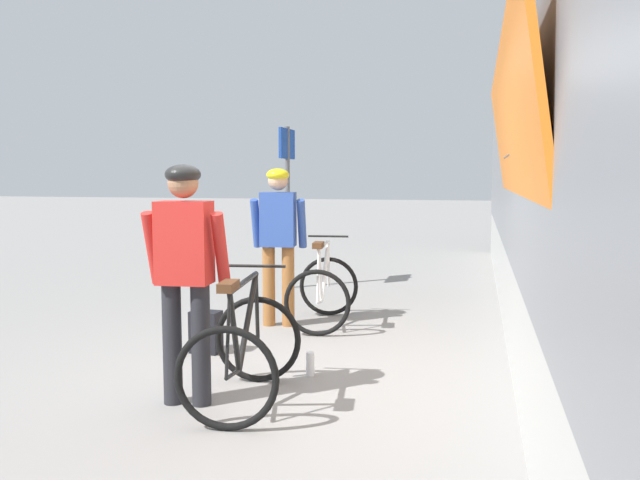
{
  "coord_description": "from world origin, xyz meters",
  "views": [
    {
      "loc": [
        1.48,
        -4.82,
        1.68
      ],
      "look_at": [
        -0.02,
        1.29,
        1.05
      ],
      "focal_mm": 35.99,
      "sensor_mm": 36.0,
      "label": 1
    }
  ],
  "objects_px": {
    "cyclist_near_in_blue": "(278,232)",
    "platform_sign_post": "(287,180)",
    "bicycle_far_black": "(243,351)",
    "water_bottle_near_the_bikes": "(310,364)",
    "cyclist_far_in_red": "(185,263)",
    "backpack_on_platform": "(206,332)",
    "bicycle_near_white": "(323,290)"
  },
  "relations": [
    {
      "from": "cyclist_near_in_blue",
      "to": "water_bottle_near_the_bikes",
      "type": "relative_size",
      "value": 8.72
    },
    {
      "from": "cyclist_far_in_red",
      "to": "platform_sign_post",
      "type": "height_order",
      "value": "platform_sign_post"
    },
    {
      "from": "bicycle_near_white",
      "to": "water_bottle_near_the_bikes",
      "type": "distance_m",
      "value": 1.87
    },
    {
      "from": "cyclist_near_in_blue",
      "to": "bicycle_far_black",
      "type": "height_order",
      "value": "cyclist_near_in_blue"
    },
    {
      "from": "bicycle_far_black",
      "to": "backpack_on_platform",
      "type": "distance_m",
      "value": 1.5
    },
    {
      "from": "cyclist_near_in_blue",
      "to": "platform_sign_post",
      "type": "height_order",
      "value": "platform_sign_post"
    },
    {
      "from": "bicycle_far_black",
      "to": "water_bottle_near_the_bikes",
      "type": "relative_size",
      "value": 5.71
    },
    {
      "from": "bicycle_far_black",
      "to": "water_bottle_near_the_bikes",
      "type": "xyz_separation_m",
      "value": [
        0.31,
        0.77,
        -0.3
      ]
    },
    {
      "from": "cyclist_near_in_blue",
      "to": "platform_sign_post",
      "type": "bearing_deg",
      "value": 104.26
    },
    {
      "from": "cyclist_far_in_red",
      "to": "bicycle_far_black",
      "type": "height_order",
      "value": "cyclist_far_in_red"
    },
    {
      "from": "bicycle_far_black",
      "to": "water_bottle_near_the_bikes",
      "type": "bearing_deg",
      "value": 68.34
    },
    {
      "from": "backpack_on_platform",
      "to": "cyclist_far_in_red",
      "type": "bearing_deg",
      "value": -67.72
    },
    {
      "from": "cyclist_near_in_blue",
      "to": "bicycle_near_white",
      "type": "xyz_separation_m",
      "value": [
        0.48,
        0.13,
        -0.65
      ]
    },
    {
      "from": "backpack_on_platform",
      "to": "cyclist_near_in_blue",
      "type": "bearing_deg",
      "value": 78.45
    },
    {
      "from": "backpack_on_platform",
      "to": "platform_sign_post",
      "type": "relative_size",
      "value": 0.17
    },
    {
      "from": "cyclist_far_in_red",
      "to": "backpack_on_platform",
      "type": "distance_m",
      "value": 1.63
    },
    {
      "from": "cyclist_near_in_blue",
      "to": "bicycle_near_white",
      "type": "distance_m",
      "value": 0.82
    },
    {
      "from": "cyclist_near_in_blue",
      "to": "bicycle_far_black",
      "type": "relative_size",
      "value": 1.53
    },
    {
      "from": "cyclist_near_in_blue",
      "to": "cyclist_far_in_red",
      "type": "distance_m",
      "value": 2.54
    },
    {
      "from": "bicycle_far_black",
      "to": "platform_sign_post",
      "type": "bearing_deg",
      "value": 102.88
    },
    {
      "from": "cyclist_near_in_blue",
      "to": "cyclist_far_in_red",
      "type": "relative_size",
      "value": 1.0
    },
    {
      "from": "water_bottle_near_the_bikes",
      "to": "platform_sign_post",
      "type": "relative_size",
      "value": 0.08
    },
    {
      "from": "cyclist_far_in_red",
      "to": "bicycle_near_white",
      "type": "height_order",
      "value": "cyclist_far_in_red"
    },
    {
      "from": "backpack_on_platform",
      "to": "platform_sign_post",
      "type": "distance_m",
      "value": 3.86
    },
    {
      "from": "bicycle_near_white",
      "to": "bicycle_far_black",
      "type": "height_order",
      "value": "same"
    },
    {
      "from": "platform_sign_post",
      "to": "cyclist_far_in_red",
      "type": "bearing_deg",
      "value": -81.96
    },
    {
      "from": "bicycle_near_white",
      "to": "water_bottle_near_the_bikes",
      "type": "relative_size",
      "value": 5.64
    },
    {
      "from": "bicycle_far_black",
      "to": "water_bottle_near_the_bikes",
      "type": "height_order",
      "value": "bicycle_far_black"
    },
    {
      "from": "water_bottle_near_the_bikes",
      "to": "platform_sign_post",
      "type": "distance_m",
      "value": 4.54
    },
    {
      "from": "cyclist_far_in_red",
      "to": "water_bottle_near_the_bikes",
      "type": "distance_m",
      "value": 1.47
    },
    {
      "from": "bicycle_near_white",
      "to": "backpack_on_platform",
      "type": "distance_m",
      "value": 1.6
    },
    {
      "from": "cyclist_near_in_blue",
      "to": "cyclist_far_in_red",
      "type": "height_order",
      "value": "same"
    }
  ]
}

